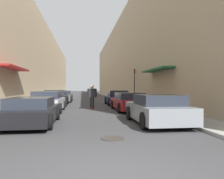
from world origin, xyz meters
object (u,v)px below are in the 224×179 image
object	(u,v)px
parked_car_right_1	(129,102)
skateboarder	(92,94)
parked_car_left_1	(48,102)
parked_car_left_3	(63,96)
parked_car_right_2	(117,98)
parked_car_left_0	(32,111)
parked_car_left_4	(64,95)
parked_car_left_2	(56,98)
parked_car_right_0	(157,109)
traffic_light	(134,81)
manhole_cover	(113,139)

from	to	relation	value
parked_car_right_1	skateboarder	bearing A→B (deg)	159.01
parked_car_left_1	parked_car_left_3	distance (m)	9.97
parked_car_right_2	parked_car_left_0	bearing A→B (deg)	-117.54
parked_car_left_1	parked_car_right_2	xyz separation A→B (m)	(5.36, 5.12, -0.01)
parked_car_left_4	parked_car_right_1	xyz separation A→B (m)	(5.45, -15.39, 0.01)
parked_car_left_2	parked_car_right_0	xyz separation A→B (m)	(5.41, -10.25, -0.04)
parked_car_left_2	parked_car_right_0	world-z (taller)	parked_car_left_2
parked_car_right_1	traffic_light	xyz separation A→B (m)	(2.49, 8.44, 1.66)
parked_car_left_4	parked_car_right_2	xyz separation A→B (m)	(5.48, -10.37, 0.05)
parked_car_left_0	parked_car_left_4	size ratio (longest dim) A/B	0.90
skateboarder	manhole_cover	world-z (taller)	skateboarder
parked_car_left_3	parked_car_left_0	bearing A→B (deg)	-89.97
parked_car_left_4	traffic_light	world-z (taller)	traffic_light
parked_car_right_0	traffic_light	bearing A→B (deg)	80.09
parked_car_right_0	manhole_cover	xyz separation A→B (m)	(-2.29, -2.47, -0.61)
parked_car_left_2	manhole_cover	size ratio (longest dim) A/B	6.02
parked_car_left_4	parked_car_right_0	bearing A→B (deg)	-75.26
parked_car_left_0	parked_car_left_2	xyz separation A→B (m)	(-0.13, 9.81, 0.10)
parked_car_left_3	skateboarder	size ratio (longest dim) A/B	2.61
parked_car_left_1	parked_car_left_3	size ratio (longest dim) A/B	0.88
parked_car_left_2	skateboarder	bearing A→B (deg)	-52.44
parked_car_right_2	skateboarder	bearing A→B (deg)	-121.21
parked_car_left_4	skateboarder	world-z (taller)	skateboarder
parked_car_left_0	parked_car_left_3	size ratio (longest dim) A/B	0.90
parked_car_left_0	manhole_cover	bearing A→B (deg)	-44.20
parked_car_left_1	parked_car_right_1	xyz separation A→B (m)	(5.33, 0.10, -0.04)
parked_car_left_4	parked_car_right_0	xyz separation A→B (m)	(5.50, -20.90, 0.03)
parked_car_right_0	skateboarder	bearing A→B (deg)	111.11
parked_car_left_2	skateboarder	world-z (taller)	skateboarder
parked_car_left_0	parked_car_left_3	bearing A→B (deg)	90.03
parked_car_left_1	parked_car_left_4	world-z (taller)	parked_car_left_1
parked_car_left_2	parked_car_left_4	distance (m)	10.65
parked_car_right_0	parked_car_right_2	xyz separation A→B (m)	(-0.02, 10.53, 0.01)
parked_car_right_1	parked_car_right_2	size ratio (longest dim) A/B	1.18
parked_car_left_2	parked_car_right_0	distance (m)	11.59
parked_car_left_1	skateboarder	world-z (taller)	skateboarder
parked_car_left_1	parked_car_left_2	bearing A→B (deg)	90.42
parked_car_left_3	parked_car_right_2	world-z (taller)	parked_car_right_2
parked_car_left_0	parked_car_right_1	distance (m)	7.29
parked_car_right_0	skateboarder	world-z (taller)	skateboarder
parked_car_right_0	parked_car_right_2	size ratio (longest dim) A/B	1.02
parked_car_left_2	manhole_cover	bearing A→B (deg)	-76.20
parked_car_left_2	parked_car_left_4	xyz separation A→B (m)	(-0.08, 10.65, -0.08)
parked_car_left_3	skateboarder	distance (m)	9.37
traffic_light	parked_car_right_2	bearing A→B (deg)	-125.66
parked_car_left_4	skateboarder	size ratio (longest dim) A/B	2.62
parked_car_right_2	traffic_light	world-z (taller)	traffic_light
parked_car_left_4	manhole_cover	bearing A→B (deg)	-82.18
parked_car_left_0	manhole_cover	size ratio (longest dim) A/B	5.90
parked_car_left_3	skateboarder	world-z (taller)	skateboarder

